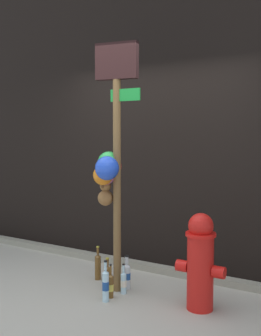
{
  "coord_description": "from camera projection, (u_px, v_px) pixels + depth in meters",
  "views": [
    {
      "loc": [
        2.25,
        -2.95,
        1.58
      ],
      "look_at": [
        0.23,
        0.44,
        1.28
      ],
      "focal_mm": 42.74,
      "sensor_mm": 36.0,
      "label": 1
    }
  ],
  "objects": [
    {
      "name": "bottle_4",
      "position": [
        124.0,
        282.0,
        4.05
      ],
      "size": [
        0.06,
        0.06,
        0.31
      ],
      "color": "#B2DBEA",
      "rests_on": "ground_plane"
    },
    {
      "name": "bottle_1",
      "position": [
        127.0,
        275.0,
        4.18
      ],
      "size": [
        0.08,
        0.08,
        0.36
      ],
      "color": "silver",
      "rests_on": "ground_plane"
    },
    {
      "name": "curb_strip",
      "position": [
        145.0,
        266.0,
        4.79
      ],
      "size": [
        8.0,
        0.12,
        0.08
      ],
      "primitive_type": "cube",
      "color": "gray",
      "rests_on": "ground_plane"
    },
    {
      "name": "ground_plane",
      "position": [
        87.0,
        304.0,
        3.8
      ],
      "size": [
        14.0,
        14.0,
        0.0
      ],
      "primitive_type": "plane",
      "color": "#ADA899"
    },
    {
      "name": "bottle_3",
      "position": [
        106.0,
        285.0,
        3.85
      ],
      "size": [
        0.07,
        0.07,
        0.4
      ],
      "color": "#B2DBEA",
      "rests_on": "ground_plane"
    },
    {
      "name": "memorial_post",
      "position": [
        110.0,
        156.0,
        4.03
      ],
      "size": [
        0.5,
        0.47,
        2.52
      ],
      "color": "brown",
      "rests_on": "ground_plane"
    },
    {
      "name": "bottle_2",
      "position": [
        107.0,
        277.0,
        4.15
      ],
      "size": [
        0.06,
        0.06,
        0.34
      ],
      "color": "brown",
      "rests_on": "ground_plane"
    },
    {
      "name": "litter_1",
      "position": [
        198.0,
        293.0,
        4.06
      ],
      "size": [
        0.1,
        0.09,
        0.01
      ],
      "primitive_type": "cube",
      "rotation": [
        0.0,
        0.0,
        0.41
      ],
      "color": "#8C99B2",
      "rests_on": "ground_plane"
    },
    {
      "name": "bottle_5",
      "position": [
        98.0,
        266.0,
        4.46
      ],
      "size": [
        0.07,
        0.07,
        0.38
      ],
      "color": "brown",
      "rests_on": "ground_plane"
    },
    {
      "name": "fire_hydrant",
      "position": [
        200.0,
        261.0,
        3.66
      ],
      "size": [
        0.46,
        0.28,
        0.9
      ],
      "color": "red",
      "rests_on": "ground_plane"
    },
    {
      "name": "bottle_0",
      "position": [
        111.0,
        286.0,
        3.95
      ],
      "size": [
        0.06,
        0.06,
        0.34
      ],
      "color": "brown",
      "rests_on": "ground_plane"
    },
    {
      "name": "building_wall",
      "position": [
        161.0,
        107.0,
        4.98
      ],
      "size": [
        10.0,
        0.2,
        3.92
      ],
      "color": "black",
      "rests_on": "ground_plane"
    }
  ]
}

